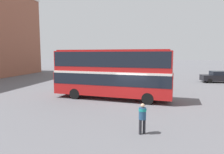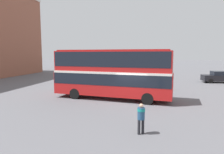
% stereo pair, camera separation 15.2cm
% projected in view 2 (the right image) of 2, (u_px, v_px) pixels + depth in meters
% --- Properties ---
extents(ground_plane, '(240.00, 240.00, 0.00)m').
position_uv_depth(ground_plane, '(131.00, 102.00, 16.81)').
color(ground_plane, '#5B5B60').
extents(double_decker_bus, '(10.80, 3.68, 4.44)m').
position_uv_depth(double_decker_bus, '(112.00, 71.00, 17.94)').
color(double_decker_bus, red).
rests_on(double_decker_bus, ground_plane).
extents(pedestrian_foreground, '(0.55, 0.55, 1.59)m').
position_uv_depth(pedestrian_foreground, '(141.00, 115.00, 10.11)').
color(pedestrian_foreground, '#232328').
rests_on(pedestrian_foreground, ground_plane).
extents(parked_car_kerb_near, '(4.70, 2.27, 1.64)m').
position_uv_depth(parked_car_kerb_near, '(219.00, 77.00, 28.31)').
color(parked_car_kerb_near, black).
rests_on(parked_car_kerb_near, ground_plane).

